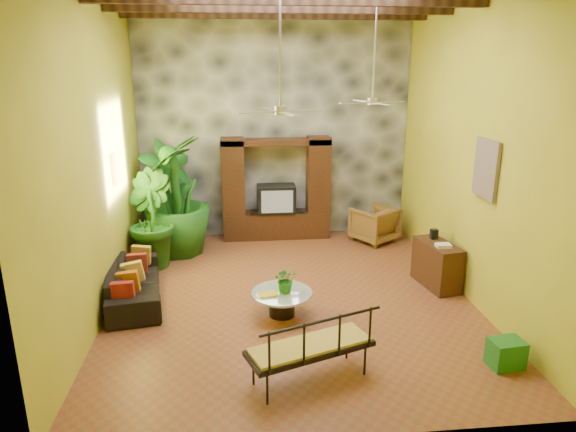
{
  "coord_description": "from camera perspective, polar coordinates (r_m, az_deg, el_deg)",
  "views": [
    {
      "loc": [
        -0.86,
        -8.02,
        3.89
      ],
      "look_at": [
        -0.03,
        0.2,
        1.39
      ],
      "focal_mm": 32.0,
      "sensor_mm": 36.0,
      "label": 1
    }
  ],
  "objects": [
    {
      "name": "wicker_armchair",
      "position": [
        11.64,
        9.55,
        -0.89
      ],
      "size": [
        1.18,
        1.19,
        0.79
      ],
      "primitive_type": "imported",
      "rotation": [
        0.0,
        0.0,
        3.73
      ],
      "color": "olive",
      "rests_on": "ground"
    },
    {
      "name": "wall_art_painting",
      "position": [
        8.49,
        21.16,
        4.9
      ],
      "size": [
        0.06,
        0.7,
        0.9
      ],
      "primitive_type": "cube",
      "color": "#2A569B",
      "rests_on": "right_wall"
    },
    {
      "name": "back_wall",
      "position": [
        11.63,
        -1.52,
        9.97
      ],
      "size": [
        6.0,
        0.02,
        5.0
      ],
      "primitive_type": "cube",
      "color": "#9F9A24",
      "rests_on": "ground"
    },
    {
      "name": "tall_plant_b",
      "position": [
        10.3,
        -15.17,
        -0.35
      ],
      "size": [
        1.28,
        1.34,
        1.9
      ],
      "primitive_type": "imported",
      "rotation": [
        0.0,
        0.0,
        2.15
      ],
      "color": "#1C5716",
      "rests_on": "ground"
    },
    {
      "name": "entertainment_center",
      "position": [
        11.56,
        -1.32,
        2.18
      ],
      "size": [
        2.4,
        0.55,
        2.3
      ],
      "color": "black",
      "rests_on": "ground"
    },
    {
      "name": "right_wall",
      "position": [
        9.0,
        19.84,
        6.96
      ],
      "size": [
        0.02,
        7.0,
        5.0
      ],
      "primitive_type": "cube",
      "color": "#9F9A24",
      "rests_on": "ground"
    },
    {
      "name": "ground",
      "position": [
        8.95,
        0.31,
        -8.93
      ],
      "size": [
        7.0,
        7.0,
        0.0
      ],
      "primitive_type": "plane",
      "color": "brown",
      "rests_on": "ground"
    },
    {
      "name": "green_bin",
      "position": [
        7.59,
        23.06,
        -13.86
      ],
      "size": [
        0.47,
        0.37,
        0.38
      ],
      "primitive_type": "cube",
      "rotation": [
        0.0,
        0.0,
        0.11
      ],
      "color": "#20782C",
      "rests_on": "ground"
    },
    {
      "name": "sofa",
      "position": [
        9.1,
        -16.75,
        -7.08
      ],
      "size": [
        1.17,
        2.24,
        0.62
      ],
      "primitive_type": "imported",
      "rotation": [
        0.0,
        0.0,
        1.73
      ],
      "color": "black",
      "rests_on": "ground"
    },
    {
      "name": "coffee_table",
      "position": [
        8.24,
        -0.69,
        -9.35
      ],
      "size": [
        0.97,
        0.97,
        0.4
      ],
      "rotation": [
        0.0,
        0.0,
        -0.27
      ],
      "color": "black",
      "rests_on": "ground"
    },
    {
      "name": "ceiling_fan_back",
      "position": [
        9.55,
        9.43,
        13.68
      ],
      "size": [
        1.28,
        1.28,
        1.86
      ],
      "color": "#AAABAF",
      "rests_on": "ceiling"
    },
    {
      "name": "tall_plant_a",
      "position": [
        11.29,
        -13.09,
        2.41
      ],
      "size": [
        1.46,
        1.43,
        2.32
      ],
      "primitive_type": "imported",
      "rotation": [
        0.0,
        0.0,
        0.72
      ],
      "color": "#19611E",
      "rests_on": "ground"
    },
    {
      "name": "side_console",
      "position": [
        9.59,
        16.21,
        -5.2
      ],
      "size": [
        0.63,
        1.07,
        0.81
      ],
      "primitive_type": "cube",
      "rotation": [
        0.0,
        0.0,
        0.18
      ],
      "color": "#3E2813",
      "rests_on": "ground"
    },
    {
      "name": "tall_plant_c",
      "position": [
        10.78,
        -12.31,
        2.17
      ],
      "size": [
        1.56,
        1.56,
        2.47
      ],
      "primitive_type": "imported",
      "rotation": [
        0.0,
        0.0,
        4.58
      ],
      "color": "#1D5817",
      "rests_on": "ground"
    },
    {
      "name": "iron_bench",
      "position": [
        6.52,
        2.59,
        -14.19
      ],
      "size": [
        1.7,
        1.12,
        0.57
      ],
      "rotation": [
        0.0,
        0.0,
        0.35
      ],
      "color": "black",
      "rests_on": "ground"
    },
    {
      "name": "yellow_tray",
      "position": [
        8.07,
        -2.22,
        -8.69
      ],
      "size": [
        0.31,
        0.24,
        0.03
      ],
      "primitive_type": "cube",
      "rotation": [
        0.0,
        0.0,
        0.17
      ],
      "color": "yellow",
      "rests_on": "coffee_table"
    },
    {
      "name": "stone_accent_wall",
      "position": [
        11.57,
        -1.49,
        9.93
      ],
      "size": [
        5.98,
        0.1,
        4.98
      ],
      "primitive_type": "cube",
      "color": "#313238",
      "rests_on": "ground"
    },
    {
      "name": "left_wall",
      "position": [
        8.41,
        -20.55,
        6.25
      ],
      "size": [
        0.02,
        7.0,
        5.0
      ],
      "primitive_type": "cube",
      "color": "#9F9A24",
      "rests_on": "ground"
    },
    {
      "name": "centerpiece_plant",
      "position": [
        8.1,
        -0.23,
        -7.07
      ],
      "size": [
        0.4,
        0.35,
        0.42
      ],
      "primitive_type": "imported",
      "rotation": [
        0.0,
        0.0,
        0.07
      ],
      "color": "#206C1C",
      "rests_on": "coffee_table"
    },
    {
      "name": "wall_art_mask",
      "position": [
        9.43,
        -18.61,
        5.01
      ],
      "size": [
        0.06,
        0.32,
        0.55
      ],
      "primitive_type": "cube",
      "color": "yellow",
      "rests_on": "left_wall"
    },
    {
      "name": "ceiling_fan_front",
      "position": [
        7.66,
        -0.85,
        13.17
      ],
      "size": [
        1.28,
        1.28,
        1.86
      ],
      "color": "#AAABAF",
      "rests_on": "ceiling"
    }
  ]
}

